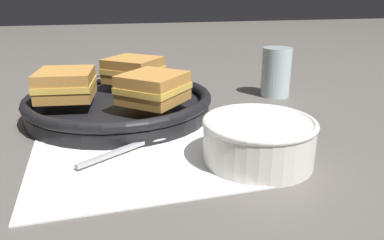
# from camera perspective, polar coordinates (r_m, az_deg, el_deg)

# --- Properties ---
(ground_plane) EXTENTS (4.00, 4.00, 0.00)m
(ground_plane) POSITION_cam_1_polar(r_m,az_deg,el_deg) (0.57, 0.05, -2.77)
(ground_plane) COLOR #56514C
(napkin) EXTENTS (0.30, 0.26, 0.00)m
(napkin) POSITION_cam_1_polar(r_m,az_deg,el_deg) (0.51, -7.38, -5.34)
(napkin) COLOR white
(napkin) RESTS_ON ground_plane
(soup_bowl) EXTENTS (0.15, 0.15, 0.06)m
(soup_bowl) POSITION_cam_1_polar(r_m,az_deg,el_deg) (0.49, 10.10, -2.69)
(soup_bowl) COLOR silver
(soup_bowl) RESTS_ON ground_plane
(spoon) EXTENTS (0.15, 0.11, 0.01)m
(spoon) POSITION_cam_1_polar(r_m,az_deg,el_deg) (0.54, -6.63, -3.07)
(spoon) COLOR #9E9EA3
(spoon) RESTS_ON napkin
(skillet) EXTENTS (0.32, 0.32, 0.04)m
(skillet) POSITION_cam_1_polar(r_m,az_deg,el_deg) (0.67, -10.97, 2.40)
(skillet) COLOR black
(skillet) RESTS_ON ground_plane
(sandwich_near_left) EXTENTS (0.13, 0.13, 0.05)m
(sandwich_near_left) POSITION_cam_1_polar(r_m,az_deg,el_deg) (0.74, -8.92, 7.57)
(sandwich_near_left) COLOR #B27A38
(sandwich_near_left) RESTS_ON skillet
(sandwich_near_right) EXTENTS (0.10, 0.11, 0.05)m
(sandwich_near_right) POSITION_cam_1_polar(r_m,az_deg,el_deg) (0.65, -18.68, 5.21)
(sandwich_near_right) COLOR #B27A38
(sandwich_near_right) RESTS_ON skillet
(sandwich_far_left) EXTENTS (0.13, 0.13, 0.05)m
(sandwich_far_left) POSITION_cam_1_polar(r_m,az_deg,el_deg) (0.60, -5.90, 4.91)
(sandwich_far_left) COLOR #B27A38
(sandwich_far_left) RESTS_ON skillet
(drinking_glass) EXTENTS (0.06, 0.06, 0.10)m
(drinking_glass) POSITION_cam_1_polar(r_m,az_deg,el_deg) (0.80, 12.69, 7.13)
(drinking_glass) COLOR silver
(drinking_glass) RESTS_ON ground_plane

